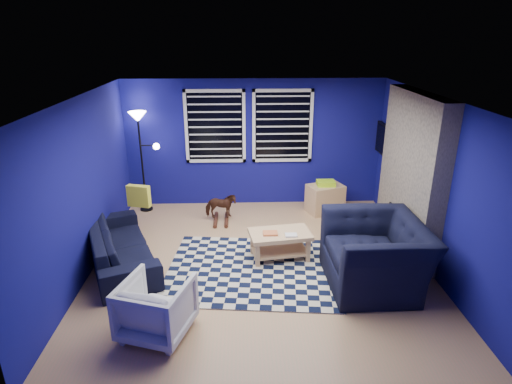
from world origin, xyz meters
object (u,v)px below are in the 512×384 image
at_px(coffee_table, 280,240).
at_px(cabinet, 325,198).
at_px(tv, 386,141).
at_px(sofa, 120,245).
at_px(armchair_big, 375,254).
at_px(armchair_bent, 156,307).
at_px(rocking_horse, 221,206).
at_px(floor_lamp, 140,131).

xyz_separation_m(coffee_table, cabinet, (1.04, 1.79, -0.04)).
relative_size(tv, sofa, 0.48).
xyz_separation_m(armchair_big, coffee_table, (-1.24, 0.75, -0.15)).
distance_m(tv, armchair_big, 2.87).
xyz_separation_m(sofa, armchair_bent, (0.84, -1.63, 0.04)).
height_order(armchair_big, armchair_bent, armchair_big).
xyz_separation_m(rocking_horse, coffee_table, (0.97, -1.40, 0.01)).
xyz_separation_m(rocking_horse, floor_lamp, (-1.48, 0.61, 1.28)).
distance_m(coffee_table, cabinet, 2.07).
xyz_separation_m(sofa, rocking_horse, (1.45, 1.47, 0.00)).
relative_size(sofa, rocking_horse, 3.69).
bearing_deg(sofa, armchair_big, -123.40).
bearing_deg(rocking_horse, sofa, 134.16).
bearing_deg(coffee_table, cabinet, 59.77).
relative_size(rocking_horse, cabinet, 0.74).
distance_m(armchair_bent, rocking_horse, 3.16).
xyz_separation_m(tv, floor_lamp, (-4.57, 0.20, 0.19)).
bearing_deg(rocking_horse, armchair_bent, 167.53).
relative_size(sofa, cabinet, 2.73).
bearing_deg(armchair_bent, armchair_big, -143.56).
height_order(tv, cabinet, tv).
xyz_separation_m(armchair_big, cabinet, (-0.20, 2.54, -0.18)).
relative_size(armchair_big, cabinet, 1.86).
bearing_deg(armchair_big, cabinet, -176.68).
relative_size(sofa, coffee_table, 2.11).
bearing_deg(armchair_bent, coffee_table, -115.05).
xyz_separation_m(sofa, armchair_big, (3.66, -0.68, 0.16)).
height_order(armchair_big, floor_lamp, floor_lamp).
distance_m(tv, cabinet, 1.56).
bearing_deg(sofa, armchair_bent, -175.69).
relative_size(armchair_bent, floor_lamp, 0.39).
bearing_deg(armchair_bent, floor_lamp, -58.98).
bearing_deg(sofa, rocking_horse, -67.46).
relative_size(tv, coffee_table, 1.00).
xyz_separation_m(sofa, coffee_table, (2.42, 0.07, 0.01)).
bearing_deg(rocking_horse, coffee_table, -146.63).
bearing_deg(rocking_horse, armchair_big, -135.50).
distance_m(coffee_table, floor_lamp, 3.42).
distance_m(tv, floor_lamp, 4.58).
distance_m(armchair_big, rocking_horse, 3.09).
relative_size(rocking_horse, coffee_table, 0.57).
distance_m(sofa, rocking_horse, 2.07).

